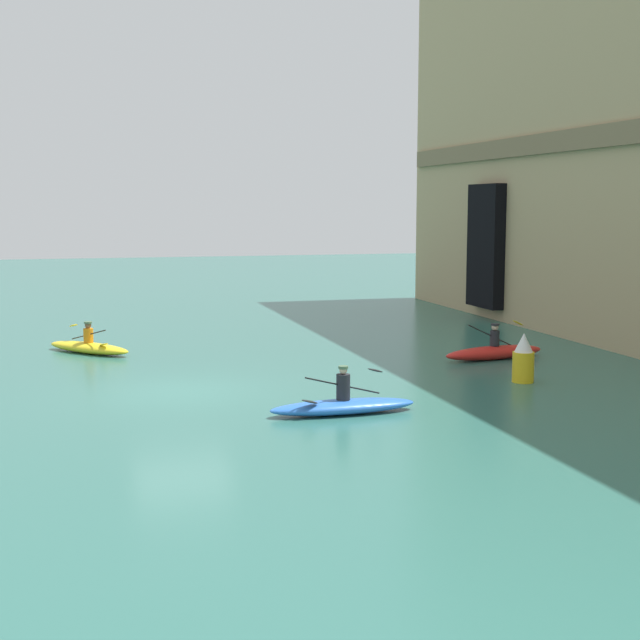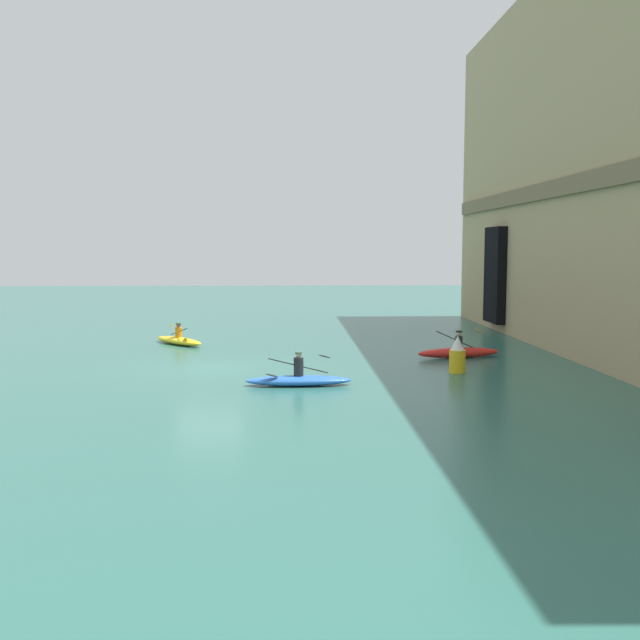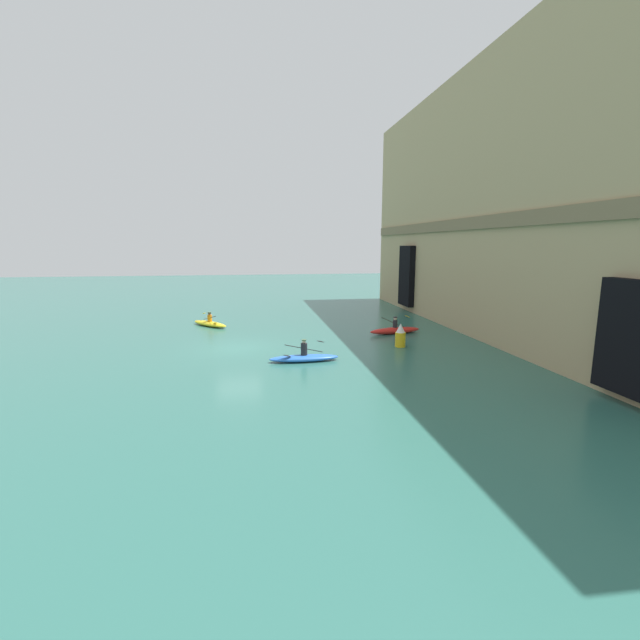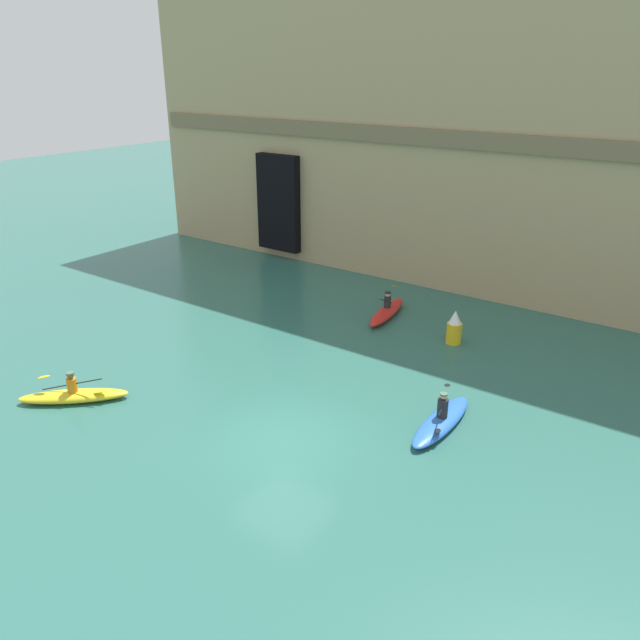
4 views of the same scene
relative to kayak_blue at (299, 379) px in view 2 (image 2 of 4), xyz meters
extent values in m
plane|color=#2D665B|center=(-3.39, -3.30, -0.21)|extent=(120.00, 120.00, 0.00)
cube|color=#79674A|center=(-4.01, 10.96, 6.80)|extent=(37.97, 0.24, 0.75)
cube|color=black|center=(-14.90, 10.86, 2.85)|extent=(2.60, 0.70, 5.14)
ellipsoid|color=blue|center=(0.00, 0.00, -0.04)|extent=(0.88, 3.48, 0.33)
cylinder|color=#232328|center=(0.00, 0.00, 0.42)|extent=(0.32, 0.32, 0.59)
sphere|color=beige|center=(0.00, 0.00, 0.81)|extent=(0.18, 0.18, 0.18)
cylinder|color=#4C6B4C|center=(0.00, 0.00, 0.88)|extent=(0.23, 0.23, 0.06)
cylinder|color=black|center=(0.00, 0.00, 0.45)|extent=(0.66, 1.98, 0.62)
ellipsoid|color=black|center=(0.28, -0.87, 0.19)|extent=(0.30, 0.47, 0.17)
ellipsoid|color=black|center=(-0.28, 0.87, 0.71)|extent=(0.30, 0.47, 0.17)
ellipsoid|color=yellow|center=(-10.26, -5.48, -0.03)|extent=(3.04, 2.89, 0.35)
cylinder|color=orange|center=(-10.26, -5.48, 0.38)|extent=(0.31, 0.31, 0.46)
sphere|color=brown|center=(-10.26, -5.48, 0.71)|extent=(0.21, 0.21, 0.21)
cylinder|color=#4C6B4C|center=(-10.26, -5.48, 0.79)|extent=(0.26, 0.26, 0.06)
cylinder|color=black|center=(-10.26, -5.48, 0.40)|extent=(1.79, 1.06, 0.53)
ellipsoid|color=yellow|center=(-11.04, -5.94, 0.62)|extent=(0.47, 0.38, 0.15)
ellipsoid|color=yellow|center=(-9.48, -5.03, 0.18)|extent=(0.47, 0.38, 0.15)
ellipsoid|color=red|center=(-5.69, 6.65, 0.01)|extent=(1.24, 3.58, 0.42)
cylinder|color=#232328|center=(-5.69, 6.65, 0.46)|extent=(0.30, 0.30, 0.48)
sphere|color=beige|center=(-5.69, 6.65, 0.80)|extent=(0.21, 0.21, 0.21)
cylinder|color=#232328|center=(-5.69, 6.65, 0.89)|extent=(0.26, 0.26, 0.06)
cylinder|color=black|center=(-5.69, 6.65, 0.48)|extent=(0.44, 2.00, 0.93)
ellipsoid|color=yellow|center=(-5.87, 7.53, 0.88)|extent=(0.26, 0.45, 0.23)
ellipsoid|color=yellow|center=(-5.51, 5.77, 0.08)|extent=(0.26, 0.45, 0.23)
cylinder|color=yellow|center=(-2.23, 5.78, 0.21)|extent=(0.59, 0.59, 0.82)
cone|color=white|center=(-2.23, 5.78, 0.88)|extent=(0.50, 0.50, 0.52)
camera|label=1|loc=(19.16, -5.86, 4.57)|focal=50.00mm
camera|label=2|loc=(23.03, -0.26, 4.28)|focal=40.00mm
camera|label=3|loc=(20.43, -2.46, 5.52)|focal=24.00mm
camera|label=4|loc=(6.37, -15.15, 9.88)|focal=35.00mm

